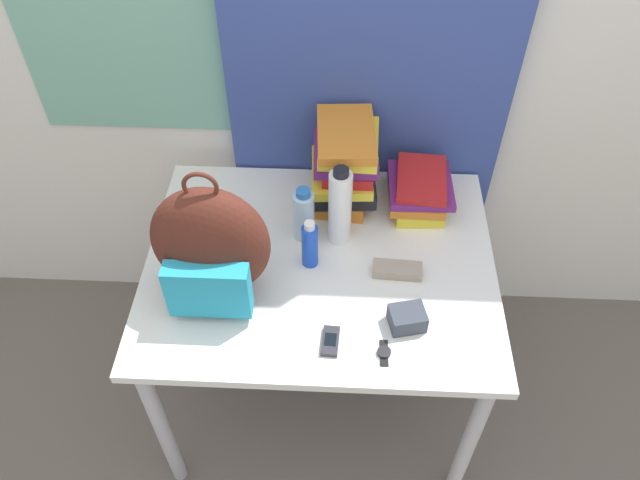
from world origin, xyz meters
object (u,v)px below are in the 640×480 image
object	(u,v)px
cell_phone	(330,341)
book_stack_center	(418,190)
camera_pouch	(407,318)
wristwatch	(384,353)
backpack	(211,247)
book_stack_left	(345,166)
sports_bottle	(340,207)
water_bottle	(304,215)
sunglasses_case	(397,270)
sunscreen_bottle	(310,245)

from	to	relation	value
cell_phone	book_stack_center	bearing A→B (deg)	64.67
camera_pouch	wristwatch	bearing A→B (deg)	-123.27
cell_phone	wristwatch	world-z (taller)	cell_phone
backpack	wristwatch	size ratio (longest dim) A/B	5.42
book_stack_left	wristwatch	world-z (taller)	book_stack_left
sports_bottle	wristwatch	distance (m)	0.47
backpack	camera_pouch	xyz separation A→B (m)	(0.56, -0.10, -0.16)
backpack	sports_bottle	distance (m)	0.43
camera_pouch	backpack	bearing A→B (deg)	169.66
water_bottle	cell_phone	distance (m)	0.43
backpack	water_bottle	bearing A→B (deg)	44.05
water_bottle	sunglasses_case	bearing A→B (deg)	-26.84
book_stack_center	camera_pouch	bearing A→B (deg)	-96.61
book_stack_left	wristwatch	size ratio (longest dim) A/B	3.50
camera_pouch	sunscreen_bottle	bearing A→B (deg)	142.51
book_stack_left	book_stack_center	size ratio (longest dim) A/B	1.14
sunscreen_bottle	camera_pouch	bearing A→B (deg)	-37.49
water_bottle	wristwatch	xyz separation A→B (m)	(0.25, -0.44, -0.09)
cell_phone	book_stack_left	bearing A→B (deg)	87.61
backpack	sunglasses_case	xyz separation A→B (m)	(0.54, 0.09, -0.17)
cell_phone	wristwatch	distance (m)	0.15
sunscreen_bottle	wristwatch	distance (m)	0.40
sunglasses_case	book_stack_left	bearing A→B (deg)	117.72
water_bottle	sunscreen_bottle	bearing A→B (deg)	-77.47
water_bottle	wristwatch	size ratio (longest dim) A/B	2.35
sunscreen_bottle	wristwatch	bearing A→B (deg)	-55.32
cell_phone	sunglasses_case	bearing A→B (deg)	53.08
backpack	sunglasses_case	bearing A→B (deg)	9.10
sports_bottle	backpack	bearing A→B (deg)	-147.18
sunglasses_case	backpack	bearing A→B (deg)	-170.90
book_stack_left	camera_pouch	bearing A→B (deg)	-69.62
cell_phone	camera_pouch	xyz separation A→B (m)	(0.22, 0.07, 0.02)
sunscreen_bottle	camera_pouch	xyz separation A→B (m)	(0.29, -0.22, -0.05)
sports_bottle	cell_phone	xyz separation A→B (m)	(-0.01, -0.40, -0.13)
sports_bottle	cell_phone	size ratio (longest dim) A/B	3.00
water_bottle	sunscreen_bottle	world-z (taller)	water_bottle
backpack	water_bottle	world-z (taller)	backpack
book_stack_left	sports_bottle	distance (m)	0.18
sunglasses_case	book_stack_center	bearing A→B (deg)	76.17
book_stack_left	sunglasses_case	distance (m)	0.39
backpack	cell_phone	bearing A→B (deg)	-26.94
backpack	water_bottle	size ratio (longest dim) A/B	2.31
cell_phone	sunglasses_case	xyz separation A→B (m)	(0.20, 0.26, 0.01)
book_stack_left	book_stack_center	world-z (taller)	book_stack_left
backpack	camera_pouch	bearing A→B (deg)	-10.34
camera_pouch	book_stack_center	bearing A→B (deg)	83.39
book_stack_center	sunscreen_bottle	size ratio (longest dim) A/B	1.46
water_bottle	sunglasses_case	world-z (taller)	water_bottle
book_stack_center	sunscreen_bottle	bearing A→B (deg)	-140.64
book_stack_left	sunglasses_case	bearing A→B (deg)	-62.28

